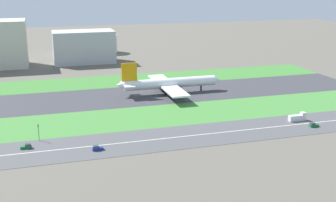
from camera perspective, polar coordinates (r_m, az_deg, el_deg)
ground_plane at (r=256.86m, az=-4.09°, el=0.70°), size 800.00×800.00×0.00m
runway at (r=256.84m, az=-4.09°, el=0.71°), size 280.00×46.00×0.10m
grass_median_north at (r=295.83m, az=-5.83°, el=2.70°), size 280.00×36.00×0.10m
grass_median_south at (r=218.59m, az=-1.74°, el=-1.98°), size 280.00×36.00×0.10m
highway at (r=189.54m, az=0.75°, el=-4.82°), size 280.00×28.00×0.10m
highway_centerline at (r=189.52m, az=0.75°, el=-4.80°), size 266.00×0.50×0.01m
airliner at (r=259.91m, az=-0.02°, el=2.34°), size 65.00×56.00×19.70m
truck_0 at (r=220.03m, az=16.61°, el=-2.09°), size 8.40×2.50×4.00m
car_0 at (r=178.07m, az=-9.26°, el=-6.13°), size 4.40×1.80×2.00m
car_3 at (r=186.54m, az=-18.07°, el=-5.70°), size 4.40×1.80×2.00m
car_2 at (r=213.66m, az=18.54°, el=-3.00°), size 4.40×1.80×2.00m
traffic_light at (r=192.76m, az=-16.62°, el=-3.81°), size 0.36×0.50×7.20m
hangar_building at (r=361.99m, az=-10.97°, el=6.99°), size 48.65×25.93×25.95m
fuel_tank_west at (r=406.43m, az=-13.12°, el=6.95°), size 22.01×22.01×13.86m
fuel_tank_centre at (r=409.64m, az=-8.36°, el=7.43°), size 23.55×23.55×16.27m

